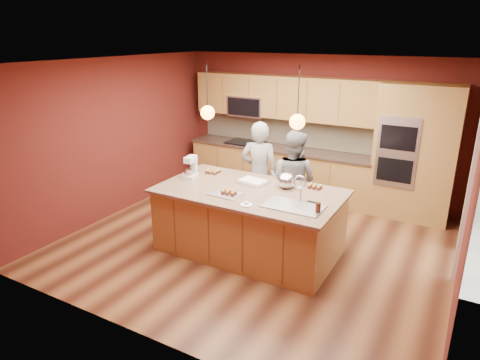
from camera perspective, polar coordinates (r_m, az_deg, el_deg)
The scene contains 24 objects.
floor at distance 6.68m, azimuth 2.26°, elevation -8.34°, with size 5.50×5.50×0.00m, color #422013.
ceiling at distance 5.94m, azimuth 2.61°, elevation 15.47°, with size 5.50×5.50×0.00m, color white.
wall_back at distance 8.42m, azimuth 10.22°, elevation 6.95°, with size 5.50×5.50×0.00m, color #501814.
wall_front at distance 4.23m, azimuth -13.20°, elevation -5.45°, with size 5.50×5.50×0.00m, color #501814.
wall_left at distance 7.77m, azimuth -16.06°, elevation 5.51°, with size 5.00×5.00×0.00m, color #501814.
wall_right at distance 5.57m, azimuth 28.55°, elevation -1.32°, with size 5.00×5.00×0.00m, color #501814.
cabinet_run at distance 8.51m, azimuth 5.18°, elevation 4.78°, with size 3.74×0.64×2.30m.
oven_column at distance 7.78m, azimuth 22.28°, elevation 3.32°, with size 1.30×0.62×2.30m.
doorway_trim at distance 6.42m, azimuth 28.20°, elevation -1.62°, with size 0.08×1.11×2.20m, color white, non-canonical shape.
pendant_left at distance 6.12m, azimuth -4.34°, elevation 8.98°, with size 0.20×0.20×0.80m.
pendant_right at distance 5.50m, azimuth 7.65°, elevation 7.73°, with size 0.20×0.20×0.80m.
island at distance 6.23m, azimuth 1.34°, elevation -5.42°, with size 2.60×1.46×1.34m.
person_left at distance 7.06m, azimuth 2.55°, elevation 0.88°, with size 0.64×0.42×1.74m, color black.
person_right at distance 6.84m, azimuth 7.01°, elevation -0.22°, with size 0.81×0.63×1.66m, color gray.
stand_mixer at distance 6.58m, azimuth -6.59°, elevation 1.54°, with size 0.20×0.26×0.34m.
sheet_cake at distance 6.34m, azimuth 1.70°, elevation -0.21°, with size 0.46×0.36×0.05m.
cooling_rack at distance 5.89m, azimuth -1.94°, elevation -1.85°, with size 0.42×0.30×0.02m, color silver.
mixing_bowl at distance 6.14m, azimuth 6.21°, elevation -0.07°, with size 0.28×0.28×0.24m, color silver.
plate at distance 5.52m, azimuth 0.85°, elevation -3.32°, with size 0.16×0.16×0.01m, color white.
tumbler at distance 5.37m, azimuth 10.36°, elevation -3.65°, with size 0.07×0.07×0.13m, color #3A2011.
phone at distance 5.69m, azimuth 9.58°, elevation -2.96°, with size 0.13×0.07×0.01m, color black.
cupcakes_left at distance 6.80m, azimuth -3.63°, elevation 1.21°, with size 0.22×0.22×0.06m, color #B3863B, non-canonical shape.
cupcakes_rack at distance 5.84m, azimuth -1.49°, elevation -1.62°, with size 0.22×0.14×0.06m, color #B3863B, non-canonical shape.
cupcakes_right at distance 6.19m, azimuth 9.93°, elevation -0.85°, with size 0.22×0.15×0.07m, color #B3863B, non-canonical shape.
Camera 1 is at (2.67, -5.30, 3.06)m, focal length 32.00 mm.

